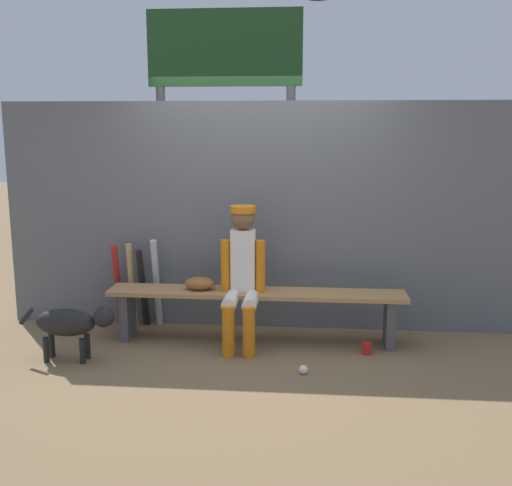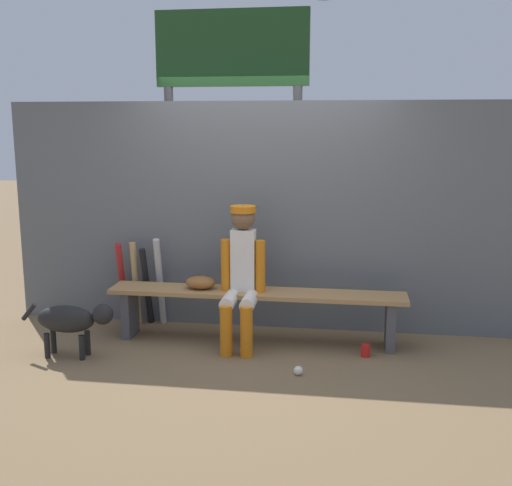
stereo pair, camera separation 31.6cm
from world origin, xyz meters
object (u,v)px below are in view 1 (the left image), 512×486
at_px(baseball, 303,370).
at_px(scoreboard, 231,90).
at_px(cup_on_bench, 236,283).
at_px(bat_aluminum_red, 118,285).
at_px(dugout_bench, 256,302).
at_px(dog, 72,323).
at_px(baseball_glove, 200,283).
at_px(player_seated, 242,272).
at_px(bat_aluminum_black, 143,288).
at_px(bat_wood_tan, 132,285).
at_px(cup_on_ground, 367,348).
at_px(bat_aluminum_silver, 157,283).

height_order(baseball, scoreboard, scoreboard).
bearing_deg(cup_on_bench, bat_aluminum_red, 166.56).
distance_m(dugout_bench, dog, 1.64).
bearing_deg(scoreboard, dog, -121.09).
xyz_separation_m(baseball_glove, dog, (-1.00, -0.61, -0.22)).
relative_size(player_seated, dog, 1.52).
distance_m(bat_aluminum_red, cup_on_bench, 1.27).
relative_size(bat_aluminum_black, bat_wood_tan, 0.95).
distance_m(bat_wood_tan, baseball, 2.06).
bearing_deg(bat_wood_tan, cup_on_ground, -13.63).
distance_m(bat_aluminum_silver, scoreboard, 2.22).
distance_m(cup_on_ground, dog, 2.57).
height_order(dugout_bench, baseball, dugout_bench).
bearing_deg(scoreboard, cup_on_bench, -80.75).
relative_size(bat_aluminum_silver, cup_on_bench, 8.44).
height_order(bat_aluminum_silver, baseball, bat_aluminum_silver).
relative_size(dugout_bench, bat_wood_tan, 3.22).
bearing_deg(cup_on_ground, bat_aluminum_red, 166.75).
distance_m(cup_on_ground, scoreboard, 3.08).
bearing_deg(bat_aluminum_red, dugout_bench, -13.76).
bearing_deg(bat_aluminum_black, cup_on_bench, -15.79).
relative_size(player_seated, scoreboard, 0.37).
height_order(cup_on_bench, scoreboard, scoreboard).
xyz_separation_m(bat_aluminum_silver, cup_on_bench, (0.82, -0.25, 0.09)).
xyz_separation_m(baseball_glove, bat_wood_tan, (-0.75, 0.33, -0.13)).
xyz_separation_m(bat_aluminum_silver, bat_aluminum_red, (-0.41, 0.04, -0.03)).
bearing_deg(bat_aluminum_black, player_seated, -22.78).
bearing_deg(dog, scoreboard, 58.91).
height_order(dugout_bench, dog, dugout_bench).
relative_size(player_seated, baseball_glove, 4.58).
xyz_separation_m(bat_aluminum_black, cup_on_ground, (2.16, -0.55, -0.35)).
height_order(bat_aluminum_black, bat_aluminum_red, bat_aluminum_red).
bearing_deg(dugout_bench, bat_aluminum_silver, 163.03).
bearing_deg(baseball_glove, bat_aluminum_silver, 147.68).
distance_m(bat_aluminum_black, cup_on_bench, 1.02).
distance_m(dugout_bench, bat_wood_tan, 1.31).
bearing_deg(player_seated, scoreboard, 101.13).
distance_m(player_seated, bat_aluminum_black, 1.17).
distance_m(dugout_bench, cup_on_ground, 1.08).
distance_m(bat_aluminum_black, scoreboard, 2.31).
distance_m(baseball_glove, bat_aluminum_silver, 0.59).
height_order(bat_aluminum_black, cup_on_bench, bat_aluminum_black).
bearing_deg(dugout_bench, player_seated, -137.05).
xyz_separation_m(baseball_glove, bat_aluminum_black, (-0.63, 0.33, -0.15)).
bearing_deg(baseball, baseball_glove, 143.75).
bearing_deg(dugout_bench, cup_on_ground, -12.52).
bearing_deg(bat_wood_tan, baseball_glove, -23.75).
xyz_separation_m(cup_on_bench, dog, (-1.33, -0.66, -0.21)).
bearing_deg(dugout_bench, bat_wood_tan, 165.50).
bearing_deg(cup_on_bench, dugout_bench, -15.82).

